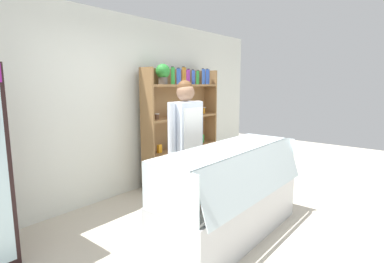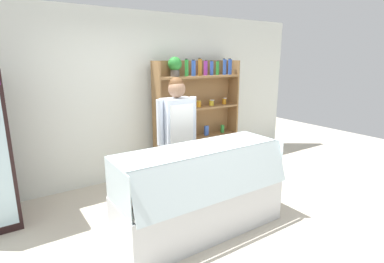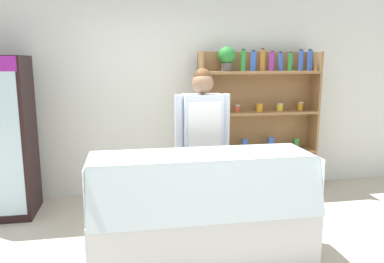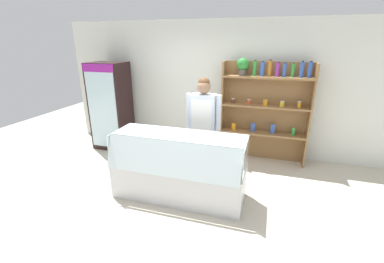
{
  "view_description": "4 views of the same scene",
  "coord_description": "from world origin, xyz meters",
  "px_view_note": "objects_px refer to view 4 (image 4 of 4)",
  "views": [
    {
      "loc": [
        -2.84,
        -1.65,
        1.69
      ],
      "look_at": [
        -0.33,
        0.42,
        1.17
      ],
      "focal_mm": 28.0,
      "sensor_mm": 36.0,
      "label": 1
    },
    {
      "loc": [
        -1.97,
        -2.55,
        1.98
      ],
      "look_at": [
        0.06,
        0.5,
        1.07
      ],
      "focal_mm": 28.0,
      "sensor_mm": 36.0,
      "label": 2
    },
    {
      "loc": [
        -0.78,
        -3.05,
        1.81
      ],
      "look_at": [
        -0.16,
        0.41,
        1.14
      ],
      "focal_mm": 35.0,
      "sensor_mm": 36.0,
      "label": 3
    },
    {
      "loc": [
        1.08,
        -3.22,
        2.29
      ],
      "look_at": [
        -0.08,
        0.52,
        0.9
      ],
      "focal_mm": 24.0,
      "sensor_mm": 36.0,
      "label": 4
    }
  ],
  "objects_px": {
    "drinks_fridge": "(111,106)",
    "deli_display_case": "(179,178)",
    "shop_clerk": "(203,119)",
    "shelving_unit": "(264,105)"
  },
  "relations": [
    {
      "from": "shelving_unit",
      "to": "shop_clerk",
      "type": "height_order",
      "value": "shelving_unit"
    },
    {
      "from": "shelving_unit",
      "to": "deli_display_case",
      "type": "height_order",
      "value": "shelving_unit"
    },
    {
      "from": "shop_clerk",
      "to": "shelving_unit",
      "type": "bearing_deg",
      "value": 45.3
    },
    {
      "from": "drinks_fridge",
      "to": "shop_clerk",
      "type": "xyz_separation_m",
      "value": [
        2.28,
        -0.69,
        0.1
      ]
    },
    {
      "from": "drinks_fridge",
      "to": "deli_display_case",
      "type": "distance_m",
      "value": 2.65
    },
    {
      "from": "shelving_unit",
      "to": "shop_clerk",
      "type": "relative_size",
      "value": 1.15
    },
    {
      "from": "shelving_unit",
      "to": "drinks_fridge",
      "type": "bearing_deg",
      "value": -175.45
    },
    {
      "from": "drinks_fridge",
      "to": "deli_display_case",
      "type": "height_order",
      "value": "drinks_fridge"
    },
    {
      "from": "drinks_fridge",
      "to": "shop_clerk",
      "type": "distance_m",
      "value": 2.38
    },
    {
      "from": "shelving_unit",
      "to": "deli_display_case",
      "type": "xyz_separation_m",
      "value": [
        -1.11,
        -1.74,
        -0.81
      ]
    }
  ]
}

